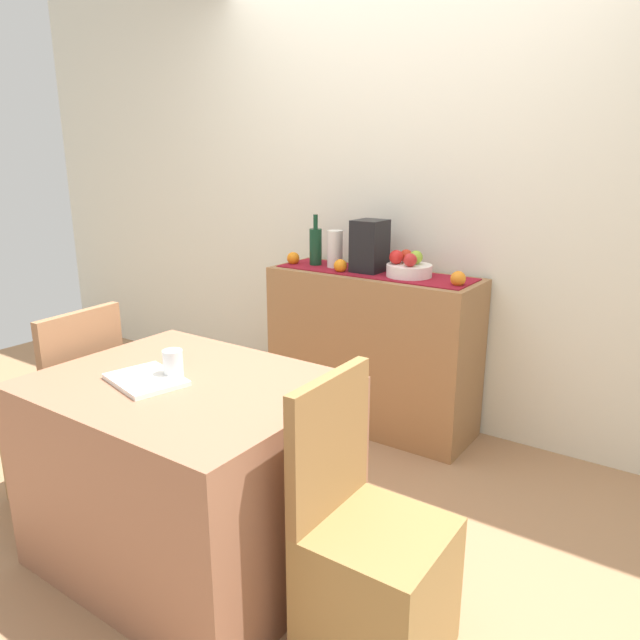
# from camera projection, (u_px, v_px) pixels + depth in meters

# --- Properties ---
(ground_plane) EXTENTS (6.40, 6.40, 0.02)m
(ground_plane) POSITION_uv_depth(u_px,v_px,m) (281.00, 497.00, 2.76)
(ground_plane) COLOR #A47954
(ground_plane) RESTS_ON ground
(room_wall_rear) EXTENTS (6.40, 0.06, 2.70)m
(room_wall_rear) POSITION_uv_depth(u_px,v_px,m) (407.00, 187.00, 3.32)
(room_wall_rear) COLOR silver
(room_wall_rear) RESTS_ON ground
(sideboard_console) EXTENTS (1.19, 0.42, 0.90)m
(sideboard_console) POSITION_uv_depth(u_px,v_px,m) (372.00, 350.00, 3.39)
(sideboard_console) COLOR #966A42
(sideboard_console) RESTS_ON ground
(table_runner) EXTENTS (1.12, 0.32, 0.01)m
(table_runner) POSITION_uv_depth(u_px,v_px,m) (374.00, 272.00, 3.27)
(table_runner) COLOR maroon
(table_runner) RESTS_ON sideboard_console
(fruit_bowl) EXTENTS (0.24, 0.24, 0.06)m
(fruit_bowl) POSITION_uv_depth(u_px,v_px,m) (409.00, 270.00, 3.14)
(fruit_bowl) COLOR white
(fruit_bowl) RESTS_ON table_runner
(apple_rear) EXTENTS (0.07, 0.07, 0.07)m
(apple_rear) POSITION_uv_depth(u_px,v_px,m) (416.00, 257.00, 3.14)
(apple_rear) COLOR #8EB432
(apple_rear) RESTS_ON fruit_bowl
(apple_center) EXTENTS (0.08, 0.08, 0.08)m
(apple_center) POSITION_uv_depth(u_px,v_px,m) (396.00, 257.00, 3.14)
(apple_center) COLOR red
(apple_center) RESTS_ON fruit_bowl
(apple_upper) EXTENTS (0.07, 0.07, 0.07)m
(apple_upper) POSITION_uv_depth(u_px,v_px,m) (406.00, 256.00, 3.19)
(apple_upper) COLOR red
(apple_upper) RESTS_ON fruit_bowl
(apple_front) EXTENTS (0.07, 0.07, 0.07)m
(apple_front) POSITION_uv_depth(u_px,v_px,m) (410.00, 260.00, 3.07)
(apple_front) COLOR red
(apple_front) RESTS_ON fruit_bowl
(wine_bottle) EXTENTS (0.07, 0.07, 0.30)m
(wine_bottle) POSITION_uv_depth(u_px,v_px,m) (316.00, 246.00, 3.45)
(wine_bottle) COLOR #133A22
(wine_bottle) RESTS_ON sideboard_console
(coffee_maker) EXTENTS (0.16, 0.18, 0.29)m
(coffee_maker) POSITION_uv_depth(u_px,v_px,m) (370.00, 246.00, 3.25)
(coffee_maker) COLOR black
(coffee_maker) RESTS_ON sideboard_console
(ceramic_vase) EXTENTS (0.09, 0.09, 0.22)m
(ceramic_vase) POSITION_uv_depth(u_px,v_px,m) (335.00, 249.00, 3.38)
(ceramic_vase) COLOR silver
(ceramic_vase) RESTS_ON sideboard_console
(orange_loose_near_bowl) EXTENTS (0.08, 0.08, 0.08)m
(orange_loose_near_bowl) POSITION_uv_depth(u_px,v_px,m) (458.00, 279.00, 2.93)
(orange_loose_near_bowl) COLOR orange
(orange_loose_near_bowl) RESTS_ON sideboard_console
(orange_loose_mid) EXTENTS (0.07, 0.07, 0.07)m
(orange_loose_mid) POSITION_uv_depth(u_px,v_px,m) (340.00, 266.00, 3.27)
(orange_loose_mid) COLOR orange
(orange_loose_mid) RESTS_ON sideboard_console
(orange_loose_far) EXTENTS (0.07, 0.07, 0.07)m
(orange_loose_far) POSITION_uv_depth(u_px,v_px,m) (293.00, 258.00, 3.51)
(orange_loose_far) COLOR orange
(orange_loose_far) RESTS_ON sideboard_console
(dining_table) EXTENTS (1.07, 0.84, 0.74)m
(dining_table) POSITION_uv_depth(u_px,v_px,m) (190.00, 472.00, 2.24)
(dining_table) COLOR #9A664B
(dining_table) RESTS_ON ground
(open_book) EXTENTS (0.32, 0.27, 0.02)m
(open_book) POSITION_uv_depth(u_px,v_px,m) (146.00, 380.00, 2.13)
(open_book) COLOR white
(open_book) RESTS_ON dining_table
(coffee_cup) EXTENTS (0.07, 0.07, 0.11)m
(coffee_cup) POSITION_uv_depth(u_px,v_px,m) (173.00, 364.00, 2.16)
(coffee_cup) COLOR silver
(coffee_cup) RESTS_ON dining_table
(chair_near_window) EXTENTS (0.43, 0.43, 0.90)m
(chair_near_window) POSITION_uv_depth(u_px,v_px,m) (69.00, 441.00, 2.71)
(chair_near_window) COLOR #967347
(chair_near_window) RESTS_ON ground
(chair_by_corner) EXTENTS (0.40, 0.40, 0.90)m
(chair_by_corner) POSITION_uv_depth(u_px,v_px,m) (373.00, 578.00, 1.83)
(chair_by_corner) COLOR olive
(chair_by_corner) RESTS_ON ground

